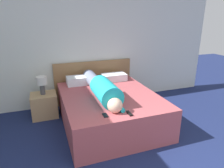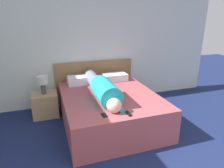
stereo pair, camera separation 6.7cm
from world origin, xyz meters
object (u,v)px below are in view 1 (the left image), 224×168
(pillow_second, at_px, (114,77))
(nightstand, at_px, (44,105))
(table_lamp, at_px, (42,82))
(bed, at_px, (109,109))
(person_lying, at_px, (102,88))
(pillow_near_headboard, at_px, (80,80))
(cell_phone, at_px, (105,115))
(tv_remote, at_px, (129,113))

(pillow_second, bearing_deg, nightstand, -177.79)
(nightstand, xyz_separation_m, table_lamp, (0.00, 0.00, 0.49))
(bed, distance_m, person_lying, 0.48)
(pillow_near_headboard, distance_m, pillow_second, 0.76)
(pillow_second, distance_m, cell_phone, 1.69)
(person_lying, relative_size, pillow_near_headboard, 3.24)
(nightstand, relative_size, pillow_near_headboard, 0.90)
(table_lamp, bearing_deg, pillow_second, 2.21)
(table_lamp, bearing_deg, nightstand, 180.00)
(table_lamp, distance_m, tv_remote, 1.95)
(pillow_near_headboard, bearing_deg, table_lamp, -175.59)
(nightstand, distance_m, tv_remote, 1.98)
(bed, bearing_deg, nightstand, 148.34)
(nightstand, height_order, pillow_second, pillow_second)
(cell_phone, bearing_deg, pillow_second, 65.32)
(pillow_second, distance_m, tv_remote, 1.65)
(pillow_second, relative_size, tv_remote, 3.49)
(pillow_near_headboard, bearing_deg, cell_phone, -87.83)
(tv_remote, distance_m, cell_phone, 0.36)
(bed, bearing_deg, pillow_second, 63.79)
(person_lying, relative_size, pillow_second, 3.41)
(nightstand, distance_m, cell_phone, 1.73)
(bed, distance_m, table_lamp, 1.42)
(person_lying, xyz_separation_m, tv_remote, (0.18, -0.80, -0.15))
(person_lying, xyz_separation_m, pillow_near_headboard, (-0.23, 0.82, -0.07))
(tv_remote, bearing_deg, person_lying, 102.80)
(table_lamp, relative_size, pillow_near_headboard, 0.66)
(person_lying, bearing_deg, pillow_near_headboard, 105.53)
(nightstand, height_order, person_lying, person_lying)
(cell_phone, bearing_deg, nightstand, 119.19)
(table_lamp, distance_m, cell_phone, 1.70)
(bed, xyz_separation_m, cell_phone, (-0.33, -0.77, 0.30))
(pillow_near_headboard, xyz_separation_m, pillow_second, (0.76, 0.00, -0.01))
(table_lamp, distance_m, person_lying, 1.25)
(bed, height_order, tv_remote, tv_remote)
(nightstand, height_order, pillow_near_headboard, pillow_near_headboard)
(nightstand, distance_m, table_lamp, 0.49)
(person_lying, distance_m, cell_phone, 0.75)
(pillow_near_headboard, distance_m, cell_phone, 1.54)
(pillow_near_headboard, relative_size, tv_remote, 3.68)
(cell_phone, bearing_deg, pillow_near_headboard, 92.17)
(nightstand, bearing_deg, table_lamp, 0.00)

